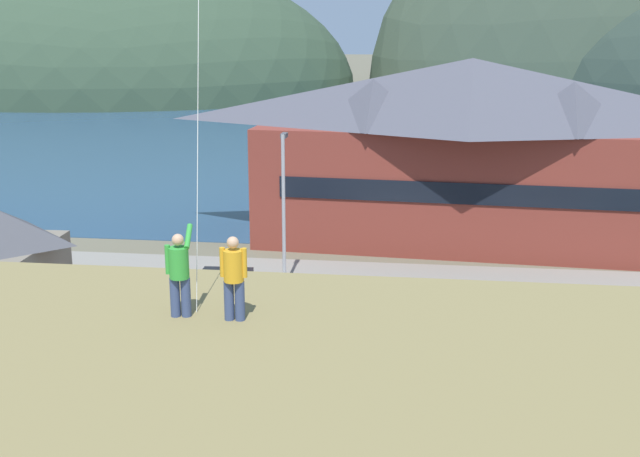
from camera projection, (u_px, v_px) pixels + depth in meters
name	position (u px, v px, depth m)	size (l,w,h in m)	color
ground_plane	(255.00, 392.00, 26.40)	(600.00, 600.00, 0.00)	#66604C
parking_lot_pad	(281.00, 334.00, 31.19)	(40.00, 20.00, 0.10)	gray
bay_water	(371.00, 139.00, 84.01)	(360.00, 84.00, 0.03)	navy
far_hill_west_ridge	(47.00, 90.00, 147.60)	(95.15, 48.27, 88.23)	#2D3D33
far_hill_east_peak	(107.00, 91.00, 144.29)	(90.51, 72.91, 48.26)	#334733
harbor_lodge	(469.00, 147.00, 43.25)	(24.69, 10.40, 10.13)	brown
storage_shed_waterside	(394.00, 195.00, 45.85)	(5.36, 5.65, 4.35)	beige
wharf_dock	(344.00, 192.00, 56.04)	(3.20, 11.84, 0.70)	#70604C
moored_boat_wharfside	(300.00, 179.00, 58.86)	(3.07, 7.73, 2.16)	#23564C
moored_boat_outer_mooring	(392.00, 198.00, 52.54)	(2.52, 7.30, 2.16)	silver
parked_car_front_row_red	(461.00, 359.00, 26.43)	(4.24, 2.13, 1.82)	slate
parked_car_back_row_right	(474.00, 308.00, 31.14)	(4.32, 2.30, 1.82)	#9EA3A8
parked_car_mid_row_far	(228.00, 292.00, 32.99)	(4.28, 2.22, 1.82)	black
parked_car_mid_row_near	(114.00, 359.00, 26.44)	(4.31, 2.27, 1.82)	#9EA3A8
parking_light_pole	(284.00, 201.00, 35.58)	(0.24, 0.78, 7.10)	#ADADB2
person_kite_flyer	(179.00, 272.00, 15.95)	(0.52, 0.68, 1.86)	#384770
person_companion	(234.00, 276.00, 15.75)	(0.55, 0.40, 1.74)	#384770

